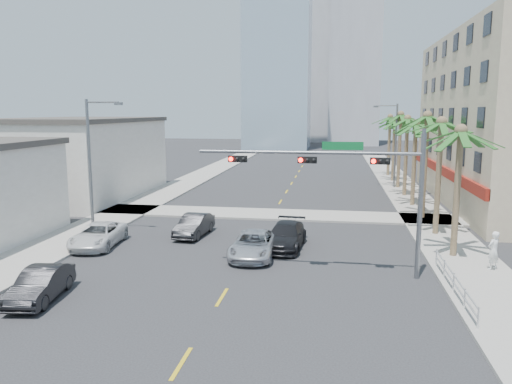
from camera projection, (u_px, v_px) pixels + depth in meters
ground at (198, 337)px, 18.39m from camera, size 260.00×260.00×0.00m
sidewalk_right at (433, 225)px, 36.03m from camera, size 4.00×120.00×0.15m
sidewalk_left at (120, 215)px, 39.73m from camera, size 4.00×120.00×0.15m
sidewalk_cross at (272, 214)px, 39.83m from camera, size 80.00×4.00×0.15m
building_left_far at (80, 160)px, 48.12m from camera, size 11.00×18.00×7.20m
tower_far_left at (278, 38)px, 108.39m from camera, size 14.00×14.00×48.00m
tower_far_right at (356, 19)px, 119.43m from camera, size 12.00×12.00×60.00m
tower_far_center at (308, 64)px, 137.35m from camera, size 16.00×16.00×42.00m
traffic_signal_mast at (354, 176)px, 24.44m from camera, size 11.12×0.54×7.20m
palm_tree_0 at (461, 132)px, 27.16m from camera, size 4.80×4.80×7.80m
palm_tree_1 at (442, 124)px, 32.18m from camera, size 4.80×4.80×8.16m
palm_tree_2 at (427, 117)px, 37.19m from camera, size 4.80×4.80×8.52m
palm_tree_3 at (416, 125)px, 42.37m from camera, size 4.80×4.80×7.80m
palm_tree_4 at (408, 120)px, 47.39m from camera, size 4.80×4.80×8.16m
palm_tree_5 at (401, 115)px, 52.40m from camera, size 4.80×4.80×8.52m
palm_tree_6 at (395, 121)px, 57.58m from camera, size 4.80×4.80×7.80m
palm_tree_7 at (390, 118)px, 62.59m from camera, size 4.80×4.80×8.16m
streetlight_left at (92, 160)px, 32.93m from camera, size 2.55×0.25×9.00m
streetlight_right at (394, 141)px, 52.93m from camera, size 2.55×0.25×9.00m
guardrail at (454, 280)px, 22.54m from camera, size 0.08×8.08×1.00m
car_parked_mid at (41, 284)px, 21.89m from camera, size 2.04×4.44×1.41m
car_parked_far at (98, 235)px, 30.57m from camera, size 2.77×5.26×1.41m
car_lane_left at (194, 225)px, 33.19m from camera, size 1.85×4.45×1.43m
car_lane_center at (254, 244)px, 28.41m from camera, size 2.41×5.17×1.43m
car_lane_right at (286, 236)px, 30.27m from camera, size 2.44×5.29×1.50m
pedestrian at (493, 250)px, 25.58m from camera, size 0.88×0.82×2.02m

